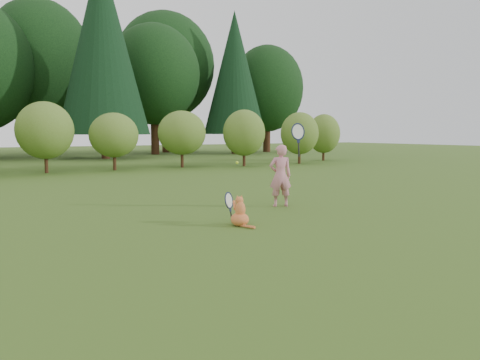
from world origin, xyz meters
TOP-DOWN VIEW (x-y plane):
  - ground at (0.00, 0.00)m, footprint 100.00×100.00m
  - shrub_row at (0.00, 13.00)m, footprint 28.00×3.00m
  - woodland_backdrop at (0.00, 23.00)m, footprint 48.00×10.00m
  - child at (1.55, 1.30)m, footprint 0.80×0.51m
  - cat at (-0.33, -0.08)m, footprint 0.44×0.75m
  - tennis_ball at (0.57, 1.54)m, footprint 0.06×0.06m

SIDE VIEW (x-z plane):
  - ground at x=0.00m, z-range 0.00..0.00m
  - cat at x=-0.33m, z-range -0.09..0.64m
  - child at x=1.55m, z-range -0.31..1.74m
  - tennis_ball at x=0.57m, z-range 0.96..1.02m
  - shrub_row at x=0.00m, z-range 0.00..2.80m
  - woodland_backdrop at x=0.00m, z-range 0.00..15.00m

